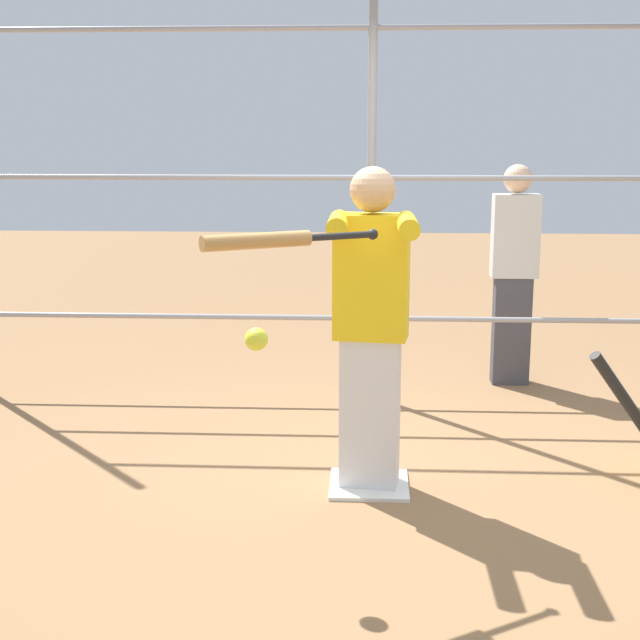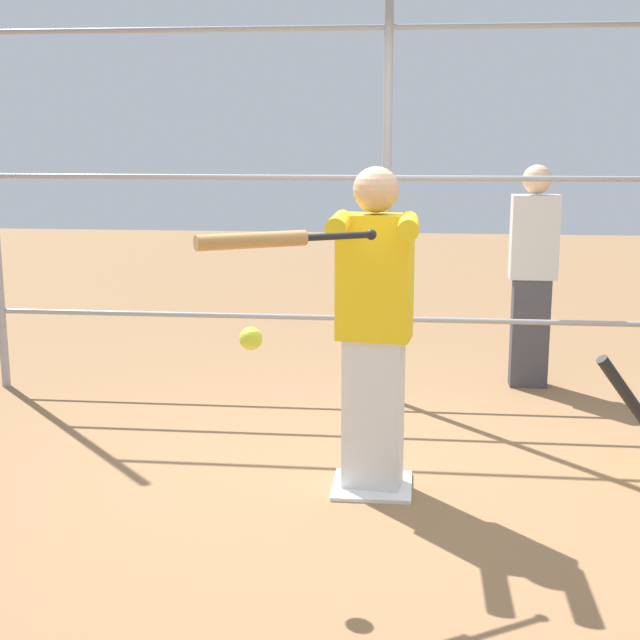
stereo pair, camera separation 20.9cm
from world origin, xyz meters
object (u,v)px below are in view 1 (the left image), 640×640
object	(u,v)px
baseball_bat_swinging	(272,240)
softball_in_flight	(256,339)
batter	(371,320)
bystander_behind_fence	(514,272)

from	to	relation	value
baseball_bat_swinging	softball_in_flight	size ratio (longest dim) A/B	7.43
batter	softball_in_flight	size ratio (longest dim) A/B	16.90
bystander_behind_fence	baseball_bat_swinging	bearing A→B (deg)	62.11
baseball_bat_swinging	bystander_behind_fence	xyz separation A→B (m)	(-1.43, -2.70, -0.53)
batter	softball_in_flight	bearing A→B (deg)	58.25
batter	baseball_bat_swinging	xyz separation A→B (m)	(0.41, 0.68, 0.47)
softball_in_flight	batter	bearing A→B (deg)	-121.75
baseball_bat_swinging	softball_in_flight	bearing A→B (deg)	54.52
batter	bystander_behind_fence	distance (m)	2.27
softball_in_flight	bystander_behind_fence	world-z (taller)	bystander_behind_fence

